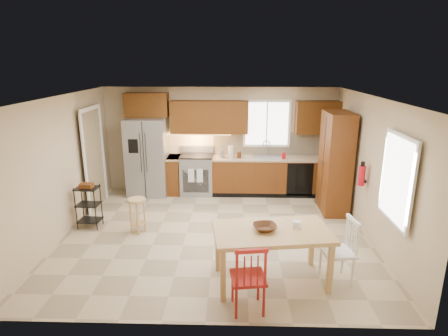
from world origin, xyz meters
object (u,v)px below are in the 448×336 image
object	(u,v)px
pantry	(335,163)
table_jar	(296,226)
dining_table	(271,256)
chair_red	(248,276)
refrigerator	(148,157)
utility_cart	(89,207)
table_bowl	(265,230)
chair_white	(338,251)
range_stove	(197,175)
fire_extinguisher	(362,176)
bar_stool	(137,216)
soap_bottle	(284,155)

from	to	relation	value
pantry	table_jar	world-z (taller)	pantry
dining_table	chair_red	world-z (taller)	chair_red
refrigerator	utility_cart	size ratio (longest dim) A/B	2.18
refrigerator	table_bowl	distance (m)	4.41
pantry	table_jar	xyz separation A→B (m)	(-1.20, -2.63, -0.22)
table_bowl	chair_white	bearing A→B (deg)	2.72
chair_red	chair_white	size ratio (longest dim) A/B	1.00
dining_table	chair_white	distance (m)	0.95
table_jar	chair_white	bearing A→B (deg)	-4.94
range_stove	pantry	size ratio (longest dim) A/B	0.44
fire_extinguisher	table_jar	distance (m)	2.12
table_bowl	table_jar	world-z (taller)	table_jar
dining_table	table_jar	size ratio (longest dim) A/B	11.27
chair_red	bar_stool	bearing A→B (deg)	124.25
fire_extinguisher	utility_cart	xyz separation A→B (m)	(-5.05, 0.07, -0.68)
pantry	bar_stool	distance (m)	4.11
refrigerator	fire_extinguisher	bearing A→B (deg)	-24.52
fire_extinguisher	table_jar	size ratio (longest dim) A/B	2.50
range_stove	fire_extinguisher	size ratio (longest dim) A/B	2.56
fire_extinguisher	table_bowl	xyz separation A→B (m)	(-1.85, -1.68, -0.30)
fire_extinguisher	range_stove	bearing A→B (deg)	147.38
range_stove	chair_red	bearing A→B (deg)	-76.13
fire_extinguisher	chair_white	world-z (taller)	fire_extinguisher
fire_extinguisher	table_bowl	distance (m)	2.52
pantry	chair_white	distance (m)	2.80
chair_white	table_bowl	bearing A→B (deg)	84.90
pantry	table_bowl	world-z (taller)	pantry
chair_red	bar_stool	xyz separation A→B (m)	(-1.96, 2.18, -0.14)
chair_white	table_bowl	xyz separation A→B (m)	(-1.05, -0.05, 0.32)
refrigerator	bar_stool	xyz separation A→B (m)	(0.26, -2.13, -0.58)
chair_white	table_jar	distance (m)	0.69
table_bowl	table_jar	size ratio (longest dim) A/B	2.28
chair_red	table_bowl	size ratio (longest dim) A/B	2.90
fire_extinguisher	utility_cart	distance (m)	5.10
soap_bottle	dining_table	world-z (taller)	soap_bottle
table_jar	soap_bottle	bearing A→B (deg)	85.97
refrigerator	fire_extinguisher	world-z (taller)	refrigerator
dining_table	refrigerator	bearing A→B (deg)	117.38
refrigerator	table_jar	xyz separation A→B (m)	(2.93, -3.55, -0.08)
table_jar	utility_cart	xyz separation A→B (m)	(-3.65, 1.64, -0.41)
soap_bottle	table_bowl	bearing A→B (deg)	-100.99
fire_extinguisher	bar_stool	bearing A→B (deg)	-177.88
chair_red	table_jar	world-z (taller)	chair_red
dining_table	table_jar	bearing A→B (deg)	8.12
table_jar	chair_red	bearing A→B (deg)	-133.17
bar_stool	utility_cart	size ratio (longest dim) A/B	0.80
range_stove	chair_white	bearing A→B (deg)	-57.01
dining_table	chair_white	world-z (taller)	chair_white
refrigerator	table_jar	distance (m)	4.61
refrigerator	table_bowl	size ratio (longest dim) A/B	5.54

